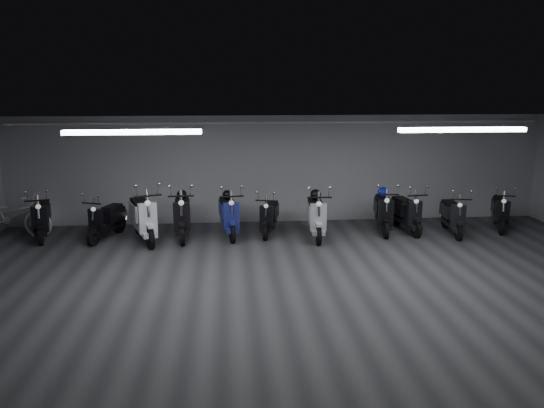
{
  "coord_description": "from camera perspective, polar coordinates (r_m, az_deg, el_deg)",
  "views": [
    {
      "loc": [
        -1.34,
        -8.27,
        3.53
      ],
      "look_at": [
        -0.41,
        2.5,
        1.05
      ],
      "focal_mm": 34.01,
      "sensor_mm": 36.0,
      "label": 1
    }
  ],
  "objects": [
    {
      "name": "scooter_3",
      "position": [
        12.31,
        -9.93,
        -0.52
      ],
      "size": [
        0.76,
        1.94,
        1.42
      ],
      "primitive_type": null,
      "rotation": [
        0.0,
        0.0,
        0.07
      ],
      "color": "black",
      "rests_on": "floor"
    },
    {
      "name": "floor",
      "position": [
        9.09,
        4.01,
        -9.99
      ],
      "size": [
        14.0,
        10.0,
        0.01
      ],
      "primitive_type": "cube",
      "color": "#333335",
      "rests_on": "ground"
    },
    {
      "name": "scooter_0",
      "position": [
        13.23,
        -24.19,
        -0.82
      ],
      "size": [
        0.98,
        1.82,
        1.29
      ],
      "primitive_type": null,
      "rotation": [
        0.0,
        0.0,
        0.25
      ],
      "color": "black",
      "rests_on": "floor"
    },
    {
      "name": "scooter_7",
      "position": [
        12.93,
        12.25,
        -0.2
      ],
      "size": [
        0.87,
        1.85,
        1.32
      ],
      "primitive_type": null,
      "rotation": [
        0.0,
        0.0,
        -0.17
      ],
      "color": "black",
      "rests_on": "floor"
    },
    {
      "name": "scooter_4",
      "position": [
        12.33,
        -4.82,
        -0.49
      ],
      "size": [
        0.83,
        1.88,
        1.36
      ],
      "primitive_type": null,
      "rotation": [
        0.0,
        0.0,
        0.13
      ],
      "color": "navy",
      "rests_on": "floor"
    },
    {
      "name": "scooter_5",
      "position": [
        12.44,
        -0.3,
        -0.74
      ],
      "size": [
        0.9,
        1.67,
        1.18
      ],
      "primitive_type": null,
      "rotation": [
        0.0,
        0.0,
        -0.25
      ],
      "color": "black",
      "rests_on": "floor"
    },
    {
      "name": "ceiling",
      "position": [
        8.4,
        4.32,
        7.95
      ],
      "size": [
        14.0,
        10.0,
        0.01
      ],
      "primitive_type": "cube",
      "color": "gray",
      "rests_on": "ground"
    },
    {
      "name": "scooter_8",
      "position": [
        13.09,
        14.67,
        -0.27
      ],
      "size": [
        0.75,
        1.76,
        1.27
      ],
      "primitive_type": null,
      "rotation": [
        0.0,
        0.0,
        0.1
      ],
      "color": "black",
      "rests_on": "floor"
    },
    {
      "name": "helmet_1",
      "position": [
        12.38,
        4.83,
        1.02
      ],
      "size": [
        0.27,
        0.27,
        0.27
      ],
      "primitive_type": "sphere",
      "color": "black",
      "rests_on": "scooter_6"
    },
    {
      "name": "helmet_3",
      "position": [
        13.11,
        12.17,
        1.29
      ],
      "size": [
        0.27,
        0.27,
        0.27
      ],
      "primitive_type": "sphere",
      "color": "#0E1A9D",
      "rests_on": "scooter_7"
    },
    {
      "name": "fluor_strip_left",
      "position": [
        9.45,
        -15.16,
        7.69
      ],
      "size": [
        2.4,
        0.18,
        0.08
      ],
      "primitive_type": "cube",
      "color": "white",
      "rests_on": "ceiling"
    },
    {
      "name": "front_wall",
      "position": [
        4.12,
        15.69,
        -18.74
      ],
      "size": [
        14.0,
        0.01,
        2.8
      ],
      "primitive_type": "cube",
      "color": "#98989B",
      "rests_on": "ground"
    },
    {
      "name": "helmet_2",
      "position": [
        12.51,
        -9.96,
        1.04
      ],
      "size": [
        0.24,
        0.24,
        0.24
      ],
      "primitive_type": "sphere",
      "color": "black",
      "rests_on": "scooter_3"
    },
    {
      "name": "scooter_9",
      "position": [
        13.19,
        19.41,
        -0.62
      ],
      "size": [
        0.75,
        1.69,
        1.22
      ],
      "primitive_type": null,
      "rotation": [
        0.0,
        0.0,
        -0.13
      ],
      "color": "black",
      "rests_on": "floor"
    },
    {
      "name": "scooter_2",
      "position": [
        12.23,
        -14.11,
        -0.64
      ],
      "size": [
        1.32,
        2.11,
        1.49
      ],
      "primitive_type": null,
      "rotation": [
        0.0,
        0.0,
        0.36
      ],
      "color": "white",
      "rests_on": "floor"
    },
    {
      "name": "scooter_1",
      "position": [
        12.66,
        -17.92,
        -1.07
      ],
      "size": [
        1.07,
        1.72,
        1.21
      ],
      "primitive_type": null,
      "rotation": [
        0.0,
        0.0,
        -0.35
      ],
      "color": "black",
      "rests_on": "floor"
    },
    {
      "name": "fluor_strip_right",
      "position": [
        10.26,
        20.32,
        7.72
      ],
      "size": [
        2.4,
        0.18,
        0.08
      ],
      "primitive_type": "cube",
      "color": "white",
      "rests_on": "ceiling"
    },
    {
      "name": "bicycle",
      "position": [
        13.67,
        -26.95,
        -0.71
      ],
      "size": [
        2.06,
        1.01,
        1.28
      ],
      "primitive_type": "imported",
      "rotation": [
        0.0,
        0.0,
        1.4
      ],
      "color": "white",
      "rests_on": "floor"
    },
    {
      "name": "back_wall",
      "position": [
        13.51,
        0.85,
        3.85
      ],
      "size": [
        14.0,
        0.01,
        2.8
      ],
      "primitive_type": "cube",
      "color": "#98989B",
      "rests_on": "ground"
    },
    {
      "name": "scooter_6",
      "position": [
        12.19,
        4.93,
        -0.61
      ],
      "size": [
        0.74,
        1.88,
        1.37
      ],
      "primitive_type": null,
      "rotation": [
        0.0,
        0.0,
        -0.07
      ],
      "color": "silver",
      "rests_on": "floor"
    },
    {
      "name": "conduit",
      "position": [
        13.28,
        0.9,
        9.0
      ],
      "size": [
        13.6,
        0.05,
        0.05
      ],
      "primitive_type": "cylinder",
      "rotation": [
        0.0,
        1.57,
        0.0
      ],
      "color": "white",
      "rests_on": "back_wall"
    },
    {
      "name": "scooter_10",
      "position": [
        14.08,
        23.97,
        -0.21
      ],
      "size": [
        1.09,
        1.7,
        1.2
      ],
      "primitive_type": null,
      "rotation": [
        0.0,
        0.0,
        -0.38
      ],
      "color": "black",
      "rests_on": "floor"
    },
    {
      "name": "helmet_0",
      "position": [
        12.52,
        -5.0,
        1.02
      ],
      "size": [
        0.24,
        0.24,
        0.24
      ],
      "primitive_type": "sphere",
      "color": "black",
      "rests_on": "scooter_4"
    }
  ]
}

